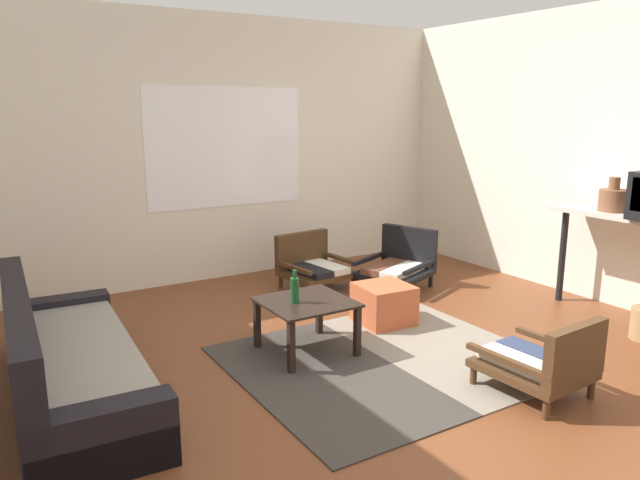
{
  "coord_description": "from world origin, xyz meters",
  "views": [
    {
      "loc": [
        -2.45,
        -2.84,
        1.78
      ],
      "look_at": [
        -0.03,
        1.1,
        0.76
      ],
      "focal_mm": 33.71,
      "sensor_mm": 36.0,
      "label": 1
    }
  ],
  "objects_px": {
    "coffee_table": "(306,310)",
    "armchair_by_window": "(312,264)",
    "armchair_striped_foreground": "(544,362)",
    "glass_bottle": "(295,290)",
    "couch": "(66,366)",
    "clay_vase": "(613,199)",
    "armchair_corner": "(399,263)",
    "ottoman_orange": "(384,304)"
  },
  "relations": [
    {
      "from": "coffee_table",
      "to": "armchair_by_window",
      "type": "distance_m",
      "value": 1.66
    },
    {
      "from": "armchair_striped_foreground",
      "to": "glass_bottle",
      "type": "distance_m",
      "value": 1.73
    },
    {
      "from": "couch",
      "to": "glass_bottle",
      "type": "distance_m",
      "value": 1.58
    },
    {
      "from": "clay_vase",
      "to": "armchair_by_window",
      "type": "bearing_deg",
      "value": 131.33
    },
    {
      "from": "couch",
      "to": "glass_bottle",
      "type": "relative_size",
      "value": 8.74
    },
    {
      "from": "armchair_by_window",
      "to": "clay_vase",
      "type": "xyz_separation_m",
      "value": [
        1.77,
        -2.02,
        0.78
      ]
    },
    {
      "from": "clay_vase",
      "to": "glass_bottle",
      "type": "relative_size",
      "value": 1.2
    },
    {
      "from": "armchair_corner",
      "to": "ottoman_orange",
      "type": "xyz_separation_m",
      "value": [
        -0.78,
        -0.77,
        -0.08
      ]
    },
    {
      "from": "armchair_striped_foreground",
      "to": "glass_bottle",
      "type": "height_order",
      "value": "glass_bottle"
    },
    {
      "from": "couch",
      "to": "armchair_corner",
      "type": "distance_m",
      "value": 3.37
    },
    {
      "from": "armchair_striped_foreground",
      "to": "armchair_by_window",
      "type": "bearing_deg",
      "value": 90.58
    },
    {
      "from": "armchair_striped_foreground",
      "to": "ottoman_orange",
      "type": "relative_size",
      "value": 1.57
    },
    {
      "from": "coffee_table",
      "to": "couch",
      "type": "bearing_deg",
      "value": 174.82
    },
    {
      "from": "coffee_table",
      "to": "glass_bottle",
      "type": "relative_size",
      "value": 2.57
    },
    {
      "from": "clay_vase",
      "to": "coffee_table",
      "type": "bearing_deg",
      "value": 166.91
    },
    {
      "from": "glass_bottle",
      "to": "clay_vase",
      "type": "bearing_deg",
      "value": -12.73
    },
    {
      "from": "coffee_table",
      "to": "armchair_corner",
      "type": "distance_m",
      "value": 1.89
    },
    {
      "from": "armchair_by_window",
      "to": "armchair_striped_foreground",
      "type": "xyz_separation_m",
      "value": [
        0.03,
        -2.77,
        -0.01
      ]
    },
    {
      "from": "couch",
      "to": "armchair_corner",
      "type": "height_order",
      "value": "couch"
    },
    {
      "from": "armchair_corner",
      "to": "armchair_by_window",
      "type": "bearing_deg",
      "value": 149.24
    },
    {
      "from": "armchair_corner",
      "to": "clay_vase",
      "type": "bearing_deg",
      "value": -56.91
    },
    {
      "from": "coffee_table",
      "to": "armchair_striped_foreground",
      "type": "bearing_deg",
      "value": -56.35
    },
    {
      "from": "ottoman_orange",
      "to": "glass_bottle",
      "type": "xyz_separation_m",
      "value": [
        -0.95,
        -0.18,
        0.33
      ]
    },
    {
      "from": "couch",
      "to": "clay_vase",
      "type": "distance_m",
      "value": 4.44
    },
    {
      "from": "glass_bottle",
      "to": "armchair_by_window",
      "type": "bearing_deg",
      "value": 54.92
    },
    {
      "from": "armchair_by_window",
      "to": "ottoman_orange",
      "type": "relative_size",
      "value": 1.64
    },
    {
      "from": "coffee_table",
      "to": "armchair_striped_foreground",
      "type": "height_order",
      "value": "armchair_striped_foreground"
    },
    {
      "from": "armchair_by_window",
      "to": "coffee_table",
      "type": "bearing_deg",
      "value": -122.38
    },
    {
      "from": "glass_bottle",
      "to": "ottoman_orange",
      "type": "bearing_deg",
      "value": 10.73
    },
    {
      "from": "armchair_corner",
      "to": "clay_vase",
      "type": "xyz_separation_m",
      "value": [
        1.02,
        -1.57,
        0.77
      ]
    },
    {
      "from": "couch",
      "to": "armchair_corner",
      "type": "xyz_separation_m",
      "value": [
        3.27,
        0.8,
        0.03
      ]
    },
    {
      "from": "couch",
      "to": "armchair_by_window",
      "type": "xyz_separation_m",
      "value": [
        2.52,
        1.25,
        0.02
      ]
    },
    {
      "from": "armchair_by_window",
      "to": "ottoman_orange",
      "type": "distance_m",
      "value": 1.22
    },
    {
      "from": "glass_bottle",
      "to": "couch",
      "type": "bearing_deg",
      "value": 174.63
    },
    {
      "from": "coffee_table",
      "to": "armchair_corner",
      "type": "bearing_deg",
      "value": 30.15
    },
    {
      "from": "armchair_striped_foreground",
      "to": "couch",
      "type": "bearing_deg",
      "value": 149.19
    },
    {
      "from": "coffee_table",
      "to": "armchair_striped_foreground",
      "type": "xyz_separation_m",
      "value": [
        0.91,
        -1.37,
        -0.1
      ]
    },
    {
      "from": "ottoman_orange",
      "to": "armchair_corner",
      "type": "bearing_deg",
      "value": 44.65
    },
    {
      "from": "armchair_by_window",
      "to": "ottoman_orange",
      "type": "bearing_deg",
      "value": -91.21
    },
    {
      "from": "clay_vase",
      "to": "couch",
      "type": "bearing_deg",
      "value": 169.88
    },
    {
      "from": "ottoman_orange",
      "to": "glass_bottle",
      "type": "distance_m",
      "value": 1.03
    },
    {
      "from": "couch",
      "to": "armchair_by_window",
      "type": "height_order",
      "value": "couch"
    }
  ]
}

